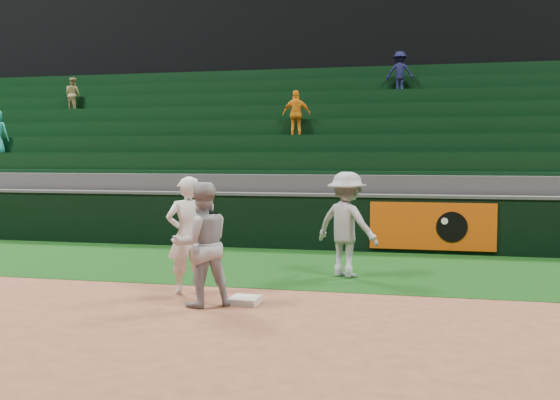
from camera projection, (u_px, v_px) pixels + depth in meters
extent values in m
plane|color=brown|center=(224.00, 301.00, 8.92)|extent=(70.00, 70.00, 0.00)
cube|color=black|center=(272.00, 265.00, 11.85)|extent=(36.00, 4.20, 0.01)
cube|color=black|center=(352.00, 60.00, 25.50)|extent=(40.00, 12.00, 12.00)
cube|color=silver|center=(245.00, 300.00, 8.78)|extent=(0.42, 0.42, 0.09)
imported|color=white|center=(188.00, 235.00, 9.35)|extent=(0.77, 0.70, 1.77)
imported|color=#9C9FA6|center=(202.00, 244.00, 8.58)|extent=(1.06, 1.01, 1.72)
imported|color=#9A9CA6|center=(347.00, 225.00, 10.64)|extent=(1.34, 1.11, 1.80)
cube|color=black|center=(294.00, 222.00, 13.95)|extent=(36.00, 0.35, 1.20)
cube|color=#D84C0A|center=(432.00, 226.00, 13.12)|extent=(2.60, 0.05, 1.00)
cylinder|color=black|center=(452.00, 227.00, 13.00)|extent=(0.64, 0.02, 0.64)
cylinder|color=white|center=(445.00, 221.00, 13.01)|extent=(0.14, 0.02, 0.14)
cube|color=#424244|center=(294.00, 195.00, 13.90)|extent=(36.00, 0.40, 0.06)
cube|color=#39393C|center=(300.00, 209.00, 14.64)|extent=(36.00, 0.85, 1.65)
cube|color=black|center=(302.00, 164.00, 14.81)|extent=(36.00, 0.14, 0.50)
cube|color=black|center=(301.00, 173.00, 14.66)|extent=(36.00, 0.45, 0.08)
cube|color=#39393C|center=(306.00, 198.00, 15.45)|extent=(36.00, 0.85, 2.10)
cube|color=black|center=(308.00, 145.00, 15.61)|extent=(36.00, 0.14, 0.50)
cube|color=black|center=(307.00, 154.00, 15.46)|extent=(36.00, 0.45, 0.08)
cube|color=#39393C|center=(312.00, 187.00, 16.26)|extent=(36.00, 0.85, 2.55)
cube|color=black|center=(314.00, 129.00, 16.40)|extent=(36.00, 0.14, 0.50)
cube|color=black|center=(313.00, 136.00, 16.25)|extent=(36.00, 0.45, 0.08)
cube|color=#39393C|center=(317.00, 177.00, 17.07)|extent=(36.00, 0.85, 3.00)
cube|color=black|center=(319.00, 114.00, 17.20)|extent=(36.00, 0.14, 0.50)
cube|color=black|center=(318.00, 121.00, 17.05)|extent=(36.00, 0.45, 0.08)
cube|color=#39393C|center=(322.00, 168.00, 17.89)|extent=(36.00, 0.85, 3.45)
cube|color=black|center=(324.00, 100.00, 18.00)|extent=(36.00, 0.14, 0.50)
cube|color=black|center=(323.00, 107.00, 17.85)|extent=(36.00, 0.45, 0.08)
cube|color=#39393C|center=(326.00, 160.00, 18.70)|extent=(36.00, 0.85, 3.90)
cube|color=black|center=(328.00, 87.00, 18.79)|extent=(36.00, 0.14, 0.50)
cube|color=black|center=(327.00, 94.00, 18.64)|extent=(36.00, 0.45, 0.08)
cube|color=#39393C|center=(330.00, 153.00, 19.51)|extent=(36.00, 0.85, 4.35)
cube|color=black|center=(332.00, 76.00, 19.59)|extent=(36.00, 0.14, 0.50)
cube|color=black|center=(331.00, 82.00, 19.44)|extent=(36.00, 0.45, 0.08)
imported|color=orange|center=(296.00, 114.00, 16.18)|extent=(0.77, 0.45, 1.23)
imported|color=#8C8551|center=(73.00, 95.00, 19.37)|extent=(0.60, 0.52, 1.07)
imported|color=#101236|center=(400.00, 72.00, 18.02)|extent=(0.78, 0.46, 1.20)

